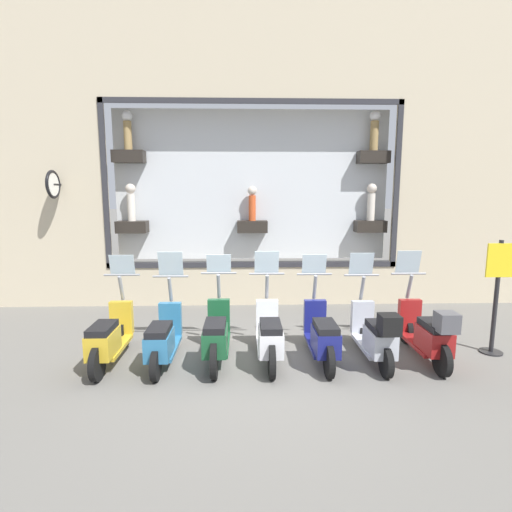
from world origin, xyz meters
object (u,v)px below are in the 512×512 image
Objects in this scene: scooter_green_4 at (217,335)px; scooter_teal_5 at (163,338)px; scooter_red_0 at (428,333)px; scooter_yellow_6 at (109,338)px; scooter_white_3 at (269,335)px; scooter_silver_1 at (375,335)px; scooter_navy_2 at (322,336)px; shop_sign_post at (497,293)px.

scooter_green_4 is 0.83m from scooter_teal_5.
scooter_yellow_6 is at bearing 89.28° from scooter_red_0.
scooter_white_3 is at bearing 88.51° from scooter_red_0.
scooter_yellow_6 is at bearing 89.03° from scooter_silver_1.
scooter_white_3 reaches higher than scooter_green_4.
scooter_yellow_6 is (0.00, 0.83, 0.02)m from scooter_teal_5.
scooter_white_3 reaches higher than scooter_navy_2.
scooter_yellow_6 is at bearing 92.34° from shop_sign_post.
scooter_navy_2 is 0.99× the size of scooter_green_4.
shop_sign_post is at bearing -87.66° from scooter_yellow_6.
shop_sign_post is at bearing -75.88° from scooter_red_0.
scooter_yellow_6 is (0.00, 3.30, 0.00)m from scooter_navy_2.
shop_sign_post is at bearing -87.27° from scooter_teal_5.
shop_sign_post is (0.26, -5.38, 0.62)m from scooter_teal_5.
scooter_green_4 reaches higher than scooter_navy_2.
scooter_white_3 is 1.65m from scooter_teal_5.
scooter_silver_1 is at bearing 98.83° from shop_sign_post.
scooter_red_0 is at bearing 104.12° from shop_sign_post.
scooter_red_0 is 2.48m from scooter_white_3.
scooter_green_4 is (0.07, 2.48, -0.01)m from scooter_silver_1.
scooter_white_3 is at bearing 87.51° from scooter_silver_1.
scooter_yellow_6 is at bearing 90.13° from scooter_green_4.
scooter_red_0 is at bearing -90.82° from scooter_teal_5.
scooter_navy_2 is (0.06, 1.65, -0.04)m from scooter_red_0.
scooter_green_4 is 1.65m from scooter_yellow_6.
scooter_navy_2 is (0.07, 0.83, -0.03)m from scooter_silver_1.
scooter_white_3 is at bearing 93.85° from shop_sign_post.
scooter_yellow_6 is at bearing 89.77° from scooter_teal_5.
scooter_white_3 is 0.83m from scooter_green_4.
scooter_teal_5 is at bearing 92.73° from shop_sign_post.
shop_sign_post reaches higher than scooter_yellow_6.
scooter_navy_2 is at bearing 85.26° from scooter_silver_1.
scooter_silver_1 is 0.99× the size of scooter_green_4.
scooter_silver_1 is 4.13m from scooter_yellow_6.
scooter_white_3 reaches higher than scooter_teal_5.
shop_sign_post is (0.32, -1.25, 0.56)m from scooter_red_0.
scooter_white_3 is (0.06, 2.48, -0.03)m from scooter_red_0.
scooter_yellow_6 is at bearing 90.05° from scooter_white_3.
scooter_white_3 is (0.07, 1.65, -0.02)m from scooter_silver_1.
scooter_teal_5 is 0.94× the size of shop_sign_post.
scooter_yellow_6 is 0.95× the size of shop_sign_post.
shop_sign_post is (0.32, -2.08, 0.58)m from scooter_silver_1.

